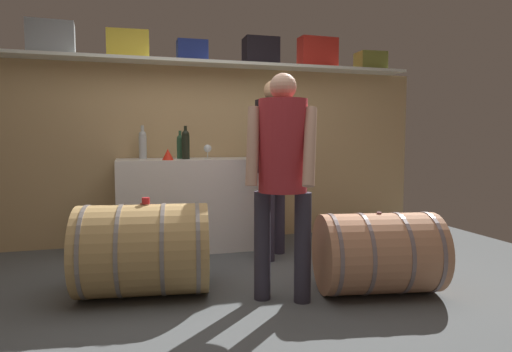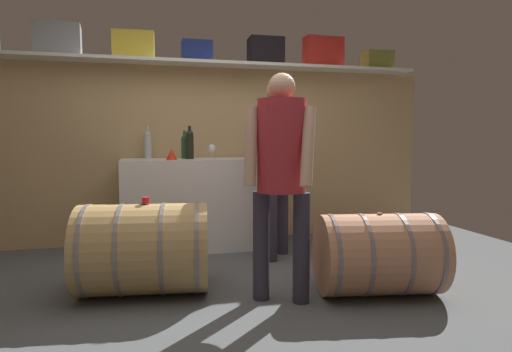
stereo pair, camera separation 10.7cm
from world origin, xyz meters
TOP-DOWN VIEW (x-y plane):
  - ground_plane at (0.00, 0.50)m, footprint 6.55×7.21m
  - back_wall_panel at (0.00, 2.01)m, footprint 5.35×0.10m
  - high_shelf_board at (0.00, 1.86)m, footprint 4.92×0.40m
  - toolcase_grey at (-1.40, 1.86)m, footprint 0.44×0.31m
  - toolcase_yellow at (-0.68, 1.86)m, footprint 0.42×0.23m
  - toolcase_navy at (-0.03, 1.86)m, footprint 0.32×0.20m
  - toolcase_black at (0.73, 1.86)m, footprint 0.38×0.26m
  - toolcase_red at (1.41, 1.86)m, footprint 0.44×0.20m
  - toolcase_olive at (2.10, 1.86)m, footprint 0.34×0.27m
  - work_cabinet at (-0.02, 1.62)m, footprint 1.61×0.64m
  - wine_bottle_green at (-0.19, 1.69)m, footprint 0.07×0.07m
  - wine_bottle_clear at (-0.56, 1.82)m, footprint 0.08×0.08m
  - wine_bottle_dark at (-0.14, 1.57)m, footprint 0.08×0.08m
  - wine_glass at (0.10, 1.67)m, footprint 0.08×0.08m
  - red_funnel at (-0.34, 1.42)m, footprint 0.11×0.11m
  - wine_barrel_near at (-0.61, 0.33)m, footprint 0.99×0.77m
  - wine_barrel_far at (1.04, -0.10)m, footprint 0.94×0.72m
  - tasting_cup at (-0.59, 0.33)m, footprint 0.06×0.06m
  - winemaker_pouring at (0.62, 1.05)m, footprint 0.51×0.52m
  - visitor_tasting at (0.31, -0.06)m, footprint 0.50×0.47m

SIDE VIEW (x-z plane):
  - ground_plane at x=0.00m, z-range -0.02..0.00m
  - wine_barrel_far at x=1.04m, z-range 0.00..0.60m
  - wine_barrel_near at x=-0.61m, z-range 0.00..0.67m
  - work_cabinet at x=-0.02m, z-range 0.00..0.93m
  - tasting_cup at x=-0.59m, z-range 0.67..0.71m
  - back_wall_panel at x=0.00m, z-range 0.00..1.91m
  - visitor_tasting at x=0.31m, z-range 0.18..1.75m
  - red_funnel at x=-0.34m, z-range 0.93..1.04m
  - wine_glass at x=0.10m, z-range 0.95..1.10m
  - winemaker_pouring at x=0.62m, z-range 0.19..1.87m
  - wine_bottle_green at x=-0.19m, z-range 0.91..1.20m
  - wine_bottle_clear at x=-0.56m, z-range 0.91..1.25m
  - wine_bottle_dark at x=-0.14m, z-range 0.91..1.25m
  - high_shelf_board at x=0.00m, z-range 1.91..1.95m
  - toolcase_olive at x=2.10m, z-range 1.95..2.16m
  - toolcase_navy at x=-0.03m, z-range 1.95..2.17m
  - toolcase_yellow at x=-0.68m, z-range 1.95..2.22m
  - toolcase_black at x=0.73m, z-range 1.95..2.24m
  - toolcase_grey at x=-1.40m, z-range 1.95..2.26m
  - toolcase_red at x=1.41m, z-range 1.95..2.28m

